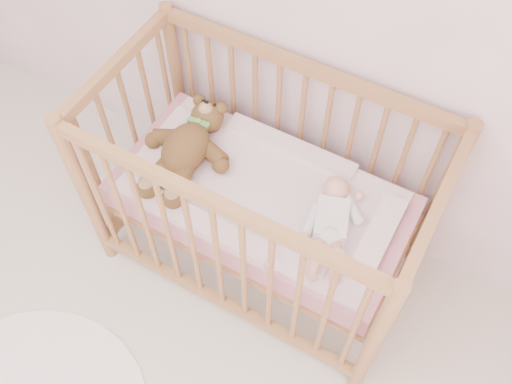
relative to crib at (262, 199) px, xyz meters
The scene contains 5 objects.
crib is the anchor object (origin of this frame).
mattress 0.01m from the crib, ahead, with size 1.22×0.62×0.13m, color #CC7F93.
blanket 0.06m from the crib, ahead, with size 1.10×0.58×0.06m, color pink, non-canonical shape.
baby 0.35m from the crib, ahead, with size 0.23×0.48×0.12m, color white, non-canonical shape.
teddy_bear 0.38m from the crib, behind, with size 0.40×0.57×0.16m, color brown, non-canonical shape.
Camera 1 is at (0.86, 0.45, 2.51)m, focal length 40.00 mm.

